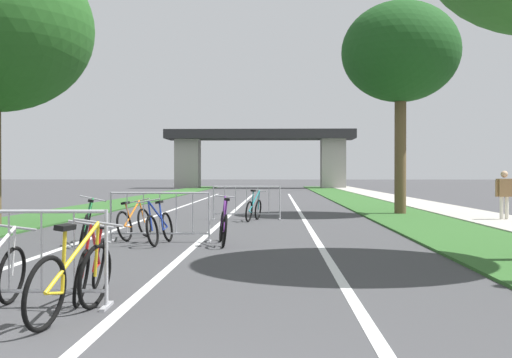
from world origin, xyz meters
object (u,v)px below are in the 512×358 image
(bicycle_green_0, at_px, (86,226))
(bicycle_blue_5, at_px, (160,227))
(bicycle_teal_1, at_px, (254,209))
(bicycle_orange_4, at_px, (135,223))
(crowd_barrier_third, at_px, (247,203))
(bicycle_red_6, at_px, (92,266))
(crowd_barrier_second, at_px, (160,217))
(bicycle_yellow_3, at_px, (72,281))
(pedestrian_in_red_jacket, at_px, (504,191))
(tree_right_pine_far, at_px, (401,53))
(crowd_barrier_nearest, at_px, (9,260))
(bicycle_purple_7, at_px, (223,226))

(bicycle_green_0, distance_m, bicycle_blue_5, 1.49)
(bicycle_teal_1, relative_size, bicycle_orange_4, 0.96)
(crowd_barrier_third, height_order, bicycle_orange_4, crowd_barrier_third)
(bicycle_orange_4, height_order, bicycle_red_6, bicycle_red_6)
(crowd_barrier_second, relative_size, bicycle_yellow_3, 1.30)
(bicycle_green_0, xyz_separation_m, pedestrian_in_red_jacket, (10.62, 6.19, 0.56))
(bicycle_teal_1, xyz_separation_m, bicycle_orange_4, (-2.41, -5.30, 0.00))
(crowd_barrier_third, xyz_separation_m, pedestrian_in_red_jacket, (7.69, -0.66, 0.41))
(tree_right_pine_far, bearing_deg, bicycle_blue_5, -125.96)
(tree_right_pine_far, relative_size, bicycle_yellow_3, 4.51)
(crowd_barrier_third, height_order, bicycle_yellow_3, crowd_barrier_third)
(tree_right_pine_far, xyz_separation_m, crowd_barrier_nearest, (-7.18, -15.17, -5.13))
(crowd_barrier_second, xyz_separation_m, pedestrian_in_red_jacket, (9.21, 5.69, 0.41))
(bicycle_orange_4, xyz_separation_m, pedestrian_in_red_jacket, (9.86, 5.17, 0.56))
(crowd_barrier_nearest, distance_m, bicycle_yellow_3, 1.01)
(bicycle_orange_4, height_order, bicycle_purple_7, bicycle_purple_7)
(bicycle_blue_5, bearing_deg, bicycle_red_6, 99.81)
(pedestrian_in_red_jacket, bearing_deg, bicycle_teal_1, -9.04)
(bicycle_green_0, bearing_deg, bicycle_blue_5, -9.73)
(bicycle_yellow_3, distance_m, bicycle_red_6, 1.10)
(bicycle_red_6, bearing_deg, bicycle_blue_5, -94.13)
(bicycle_orange_4, bearing_deg, bicycle_yellow_3, -69.11)
(bicycle_yellow_3, height_order, bicycle_blue_5, bicycle_yellow_3)
(bicycle_blue_5, height_order, bicycle_purple_7, bicycle_purple_7)
(bicycle_yellow_3, relative_size, pedestrian_in_red_jacket, 1.08)
(crowd_barrier_nearest, height_order, bicycle_red_6, crowd_barrier_nearest)
(crowd_barrier_nearest, height_order, bicycle_green_0, crowd_barrier_nearest)
(bicycle_teal_1, relative_size, bicycle_purple_7, 0.93)
(bicycle_yellow_3, distance_m, pedestrian_in_red_jacket, 15.32)
(bicycle_green_0, bearing_deg, crowd_barrier_third, 53.23)
(crowd_barrier_second, height_order, pedestrian_in_red_jacket, pedestrian_in_red_jacket)
(bicycle_blue_5, bearing_deg, bicycle_yellow_3, 100.62)
(bicycle_yellow_3, height_order, bicycle_purple_7, bicycle_purple_7)
(tree_right_pine_far, height_order, bicycle_green_0, tree_right_pine_far)
(bicycle_green_0, xyz_separation_m, bicycle_blue_5, (1.49, 0.10, -0.01))
(bicycle_yellow_3, relative_size, bicycle_purple_7, 0.96)
(crowd_barrier_nearest, distance_m, crowd_barrier_second, 6.36)
(crowd_barrier_third, xyz_separation_m, bicycle_teal_1, (0.24, -0.52, -0.16))
(bicycle_green_0, xyz_separation_m, bicycle_red_6, (1.72, -5.27, -0.00))
(crowd_barrier_nearest, xyz_separation_m, bicycle_blue_5, (0.48, 5.95, -0.16))
(crowd_barrier_second, distance_m, crowd_barrier_third, 6.52)
(bicycle_blue_5, distance_m, pedestrian_in_red_jacket, 10.99)
(bicycle_yellow_3, bearing_deg, bicycle_green_0, 116.93)
(bicycle_teal_1, bearing_deg, crowd_barrier_nearest, -86.00)
(crowd_barrier_nearest, distance_m, bicycle_green_0, 5.94)
(bicycle_teal_1, relative_size, bicycle_yellow_3, 0.97)
(crowd_barrier_second, distance_m, bicycle_orange_4, 0.85)
(crowd_barrier_second, relative_size, crowd_barrier_third, 1.00)
(crowd_barrier_nearest, bearing_deg, tree_right_pine_far, 64.69)
(bicycle_purple_7, relative_size, pedestrian_in_red_jacket, 1.13)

